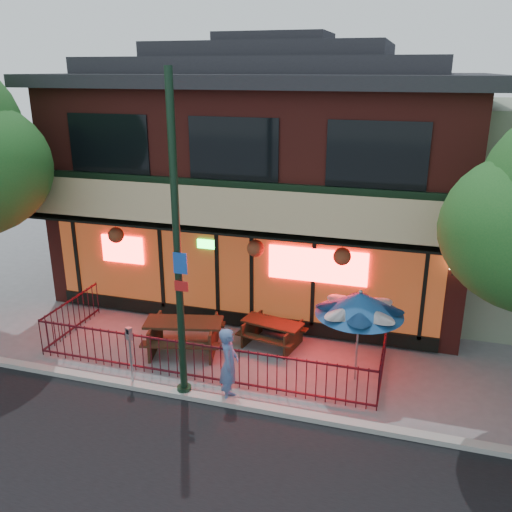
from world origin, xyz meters
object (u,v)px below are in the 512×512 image
Objects in this scene: picnic_table_left at (184,331)px; pedestrian at (229,365)px; patio_umbrella at (360,304)px; street_light at (178,263)px; parking_meter_near at (130,346)px; picnic_table_right at (272,330)px.

pedestrian is (1.84, -1.72, 0.31)m from picnic_table_left.
patio_umbrella reaches higher than pedestrian.
street_light is at bearing -66.48° from picnic_table_left.
parking_meter_near is at bearing 80.12° from pedestrian.
pedestrian is at bearing -147.88° from patio_umbrella.
street_light is 3.07× the size of patio_umbrella.
street_light is at bearing -114.70° from picnic_table_right.
street_light reaches higher than patio_umbrella.
picnic_table_left is at bearing 74.98° from parking_meter_near.
picnic_table_right is at bearing -18.37° from pedestrian.
street_light is at bearing 84.03° from pedestrian.
pedestrian is at bearing -95.46° from picnic_table_right.
picnic_table_right is at bearing 47.29° from parking_meter_near.
picnic_table_left is at bearing -155.35° from picnic_table_right.
street_light is 3.28m from picnic_table_left.
patio_umbrella is 5.28m from parking_meter_near.
picnic_table_left is 4.62m from patio_umbrella.
patio_umbrella is at bearing -1.40° from picnic_table_left.
picnic_table_left is 1.31× the size of pedestrian.
patio_umbrella reaches higher than picnic_table_left.
picnic_table_right is 2.95m from patio_umbrella.
picnic_table_left is 1.27× the size of picnic_table_right.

